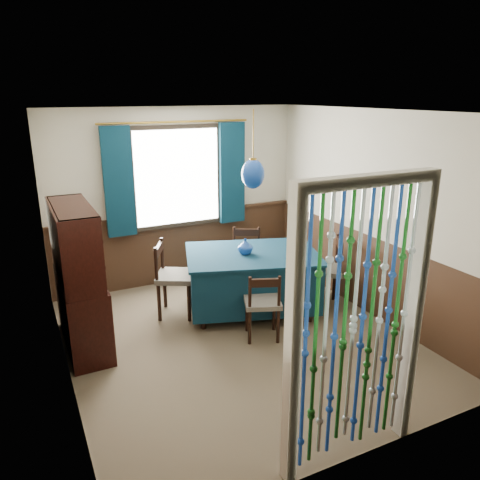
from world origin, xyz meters
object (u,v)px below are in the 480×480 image
pendant_lamp (253,174)px  vase_table (245,247)px  dining_table (252,278)px  chair_left (173,277)px  chair_near (263,303)px  bowl_shelf (84,255)px  vase_sideboard (80,261)px  sideboard (81,298)px  chair_far (246,258)px  chair_right (325,270)px

pendant_lamp → vase_table: (-0.09, 0.00, -0.90)m
dining_table → pendant_lamp: (0.00, 0.00, 1.31)m
chair_left → vase_table: size_ratio=5.29×
pendant_lamp → vase_table: 0.90m
chair_near → bowl_shelf: (-1.78, 0.54, 0.68)m
bowl_shelf → vase_sideboard: bowl_shelf is taller
chair_left → sideboard: bearing=-47.9°
chair_left → vase_table: (0.83, -0.34, 0.37)m
chair_far → vase_table: size_ratio=4.86×
chair_left → chair_right: bearing=98.8°
dining_table → chair_right: 0.96m
dining_table → vase_sideboard: size_ratio=9.40×
chair_far → chair_left: (-1.18, -0.32, 0.04)m
dining_table → chair_left: (-0.92, 0.34, 0.05)m
chair_left → vase_sideboard: size_ratio=4.70×
vase_table → vase_sideboard: vase_sideboard is taller
vase_sideboard → chair_near: bearing=-29.4°
chair_right → vase_sideboard: bearing=109.1°
chair_right → bowl_shelf: size_ratio=4.70×
chair_near → vase_table: (0.13, 0.69, 0.44)m
chair_near → chair_left: bearing=145.9°
chair_far → sideboard: size_ratio=0.55×
vase_table → vase_sideboard: (-1.90, 0.31, 0.02)m
chair_left → bowl_shelf: bowl_shelf is taller
chair_right → vase_table: (-1.01, 0.29, 0.37)m
dining_table → vase_sideboard: bearing=-170.9°
chair_far → pendant_lamp: (-0.26, -0.67, 1.30)m
dining_table → bowl_shelf: bowl_shelf is taller
chair_near → bowl_shelf: bowl_shelf is taller
bowl_shelf → vase_table: bearing=4.6°
dining_table → sideboard: 2.06m
chair_left → chair_right: (1.84, -0.63, -0.00)m
chair_far → vase_table: (-0.35, -0.66, 0.41)m
chair_near → pendant_lamp: 1.52m
bowl_shelf → chair_right: bearing=-2.7°
chair_far → bowl_shelf: size_ratio=4.36×
chair_near → sideboard: sideboard is taller
dining_table → chair_left: bearing=177.8°
dining_table → pendant_lamp: bearing=18.1°
chair_near → vase_table: bearing=101.2°
chair_right → vase_table: bearing=104.6°
sideboard → vase_sideboard: bearing=76.9°
chair_left → sideboard: sideboard is taller
dining_table → chair_far: bearing=87.0°
chair_right → vase_table: 1.11m
dining_table → chair_right: (0.91, -0.29, 0.05)m
chair_near → pendant_lamp: (0.22, 0.69, 1.33)m
chair_right → vase_sideboard: vase_sideboard is taller
chair_near → pendant_lamp: bearing=93.7°
chair_near → vase_sideboard: size_ratio=4.02×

